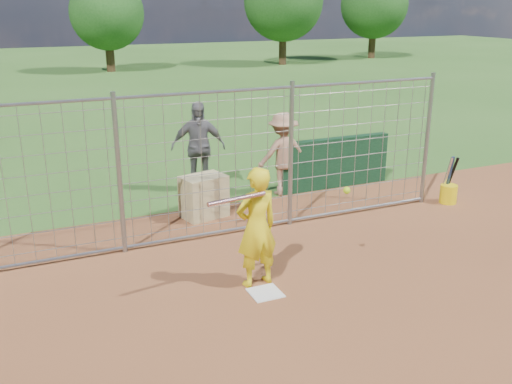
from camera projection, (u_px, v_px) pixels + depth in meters
name	position (u px, v px, depth m)	size (l,w,h in m)	color
ground	(259.00, 287.00, 8.12)	(100.00, 100.00, 0.00)	#2D591E
home_plate	(265.00, 293.00, 7.94)	(0.43, 0.43, 0.02)	silver
dugout_wall	(334.00, 163.00, 12.37)	(2.60, 0.20, 1.10)	#11381E
batter	(257.00, 228.00, 7.94)	(0.64, 0.42, 1.75)	yellow
bystander_b	(198.00, 147.00, 11.96)	(1.14, 0.47, 1.94)	#5E5E64
bystander_c	(283.00, 154.00, 11.83)	(1.12, 0.64, 1.74)	#9B6E54
equipment_bin	(204.00, 197.00, 10.68)	(0.80, 0.55, 0.80)	tan
equipment_in_play	(265.00, 197.00, 7.60)	(2.16, 0.19, 0.19)	silver
bucket_with_bats	(448.00, 191.00, 11.47)	(0.34, 0.38, 0.97)	yellow
backstop_fence	(210.00, 167.00, 9.45)	(9.08, 0.08, 2.60)	gray
tree_line	(108.00, 5.00, 32.55)	(44.66, 6.72, 6.48)	#3F2B19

